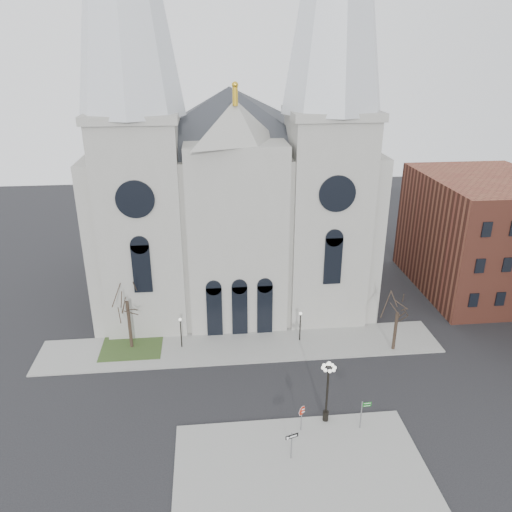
{
  "coord_description": "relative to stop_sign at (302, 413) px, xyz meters",
  "views": [
    {
      "loc": [
        -2.93,
        -31.79,
        27.76
      ],
      "look_at": [
        1.13,
        8.0,
        11.15
      ],
      "focal_mm": 35.0,
      "sensor_mm": 36.0,
      "label": 1
    }
  ],
  "objects": [
    {
      "name": "ground",
      "position": [
        -3.72,
        1.43,
        -1.79
      ],
      "size": [
        160.0,
        160.0,
        0.0
      ],
      "primitive_type": "plane",
      "color": "black",
      "rests_on": "ground"
    },
    {
      "name": "sidewalk_near",
      "position": [
        -0.72,
        -3.57,
        -1.72
      ],
      "size": [
        18.0,
        10.0,
        0.14
      ],
      "primitive_type": "cube",
      "color": "gray",
      "rests_on": "ground"
    },
    {
      "name": "sidewalk_far",
      "position": [
        -3.72,
        12.43,
        -1.72
      ],
      "size": [
        40.0,
        6.0,
        0.14
      ],
      "primitive_type": "cube",
      "color": "gray",
      "rests_on": "ground"
    },
    {
      "name": "grass_patch",
      "position": [
        -14.72,
        13.43,
        -1.7
      ],
      "size": [
        6.0,
        5.0,
        0.18
      ],
      "primitive_type": "cube",
      "color": "#314A1F",
      "rests_on": "ground"
    },
    {
      "name": "cathedral",
      "position": [
        -3.72,
        24.29,
        16.69
      ],
      "size": [
        33.0,
        26.66,
        54.0
      ],
      "color": "#9B9990",
      "rests_on": "ground"
    },
    {
      "name": "bg_building_brick",
      "position": [
        26.28,
        23.43,
        5.21
      ],
      "size": [
        14.0,
        18.0,
        14.0
      ],
      "primitive_type": "cube",
      "color": "brown",
      "rests_on": "ground"
    },
    {
      "name": "tree_left",
      "position": [
        -14.72,
        13.43,
        3.79
      ],
      "size": [
        3.2,
        3.2,
        7.5
      ],
      "color": "black",
      "rests_on": "ground"
    },
    {
      "name": "tree_right",
      "position": [
        11.28,
        10.43,
        2.67
      ],
      "size": [
        3.2,
        3.2,
        6.0
      ],
      "color": "black",
      "rests_on": "ground"
    },
    {
      "name": "ped_lamp_left",
      "position": [
        -9.72,
        12.93,
        0.54
      ],
      "size": [
        0.32,
        0.32,
        3.26
      ],
      "color": "black",
      "rests_on": "sidewalk_far"
    },
    {
      "name": "ped_lamp_right",
      "position": [
        2.28,
        12.93,
        0.54
      ],
      "size": [
        0.32,
        0.32,
        3.26
      ],
      "color": "black",
      "rests_on": "sidewalk_far"
    },
    {
      "name": "stop_sign",
      "position": [
        0.0,
        0.0,
        0.0
      ],
      "size": [
        0.78,
        0.33,
        2.3
      ],
      "rotation": [
        0.0,
        0.0,
        0.38
      ],
      "color": "slate",
      "rests_on": "sidewalk_near"
    },
    {
      "name": "globe_lamp",
      "position": [
        2.17,
        0.93,
        1.85
      ],
      "size": [
        1.29,
        1.29,
        5.58
      ],
      "rotation": [
        0.0,
        0.0,
        -0.08
      ],
      "color": "black",
      "rests_on": "sidewalk_near"
    },
    {
      "name": "one_way_sign",
      "position": [
        -1.25,
        -2.78,
        -0.11
      ],
      "size": [
        0.98,
        0.34,
        2.3
      ],
      "rotation": [
        0.0,
        0.0,
        0.3
      ],
      "color": "slate",
      "rests_on": "sidewalk_near"
    },
    {
      "name": "street_name_sign",
      "position": [
        4.77,
        -0.2,
        -0.2
      ],
      "size": [
        0.8,
        0.11,
        2.5
      ],
      "rotation": [
        0.0,
        0.0,
        0.06
      ],
      "color": "slate",
      "rests_on": "sidewalk_near"
    }
  ]
}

